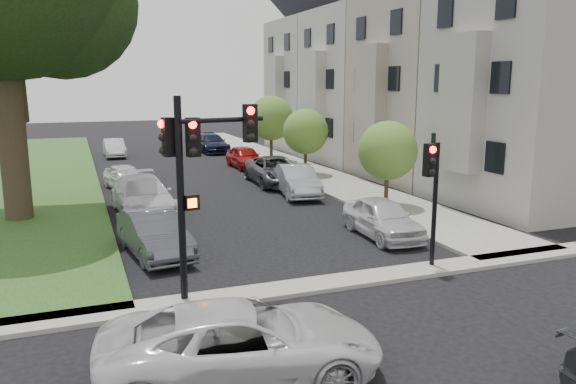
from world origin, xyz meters
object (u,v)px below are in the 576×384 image
object	(u,v)px
traffic_signal_main	(196,162)
car_parked_7	(125,177)
small_tree_c	(271,118)
car_parked_3	(245,157)
car_parked_6	(143,196)
small_tree_a	(388,151)
car_parked_0	(383,218)
car_parked_9	(114,148)
traffic_signal_secondary	(432,182)
car_parked_1	(297,181)
car_parked_2	(276,171)
car_parked_5	(154,234)
car_cross_near	(242,343)
car_parked_4	(212,143)
small_tree_b	(306,132)

from	to	relation	value
traffic_signal_main	car_parked_7	distance (m)	15.95
small_tree_c	car_parked_3	xyz separation A→B (m)	(-2.30, -1.58, -2.27)
car_parked_6	small_tree_a	bearing A→B (deg)	-18.99
small_tree_a	small_tree_c	world-z (taller)	small_tree_c
car_parked_0	car_parked_9	size ratio (longest dim) A/B	1.04
traffic_signal_secondary	car_parked_0	xyz separation A→B (m)	(0.51, 3.50, -1.89)
traffic_signal_secondary	car_parked_6	size ratio (longest dim) A/B	0.70
car_parked_3	car_parked_6	world-z (taller)	car_parked_6
traffic_signal_main	traffic_signal_secondary	distance (m)	6.75
traffic_signal_secondary	car_parked_1	distance (m)	11.47
car_parked_2	small_tree_c	bearing A→B (deg)	74.97
car_parked_5	car_parked_6	xyz separation A→B (m)	(0.34, 5.85, 0.07)
car_parked_1	small_tree_a	bearing A→B (deg)	-49.24
car_parked_1	car_parked_5	size ratio (longest dim) A/B	1.04
car_cross_near	car_parked_4	world-z (taller)	car_cross_near
small_tree_a	car_parked_5	world-z (taller)	small_tree_a
car_parked_9	car_parked_1	bearing A→B (deg)	-69.18
car_parked_5	car_parked_7	size ratio (longest dim) A/B	1.12
car_parked_5	car_parked_9	size ratio (longest dim) A/B	1.08
car_parked_1	car_parked_5	world-z (taller)	car_parked_1
car_parked_6	car_parked_4	bearing A→B (deg)	65.52
small_tree_c	car_parked_5	distance (m)	20.79
car_parked_3	car_parked_9	size ratio (longest dim) A/B	1.04
small_tree_c	car_parked_4	xyz separation A→B (m)	(-2.43, 6.96, -2.27)
car_parked_1	car_parked_9	world-z (taller)	car_parked_1
car_parked_2	car_parked_4	distance (m)	14.62
car_parked_6	small_tree_b	bearing A→B (deg)	28.96
car_cross_near	car_parked_6	distance (m)	14.04
car_parked_5	car_parked_9	world-z (taller)	car_parked_5
car_parked_1	car_parked_4	bearing A→B (deg)	98.69
small_tree_a	car_parked_3	bearing A→B (deg)	99.82
car_parked_3	car_parked_5	size ratio (longest dim) A/B	0.96
small_tree_b	car_parked_2	world-z (taller)	small_tree_b
small_tree_c	car_parked_0	size ratio (longest dim) A/B	1.11
car_parked_2	car_parked_7	distance (m)	7.69
traffic_signal_main	car_parked_3	bearing A→B (deg)	70.46
small_tree_c	car_parked_0	world-z (taller)	small_tree_c
traffic_signal_secondary	car_cross_near	bearing A→B (deg)	-149.48
car_parked_5	car_parked_2	bearing A→B (deg)	45.39
car_parked_5	car_parked_6	world-z (taller)	car_parked_6
car_parked_1	small_tree_c	bearing A→B (deg)	85.97
car_parked_0	car_parked_1	bearing A→B (deg)	93.60
small_tree_c	traffic_signal_main	bearing A→B (deg)	-113.43
traffic_signal_secondary	car_parked_0	distance (m)	4.01
small_tree_c	car_parked_1	bearing A→B (deg)	-102.90
car_cross_near	car_parked_4	bearing A→B (deg)	-4.45
car_parked_0	car_parked_4	distance (m)	25.66
small_tree_b	car_parked_7	size ratio (longest dim) A/B	1.03
car_parked_0	car_parked_7	bearing A→B (deg)	124.80
traffic_signal_main	car_parked_5	bearing A→B (deg)	97.42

